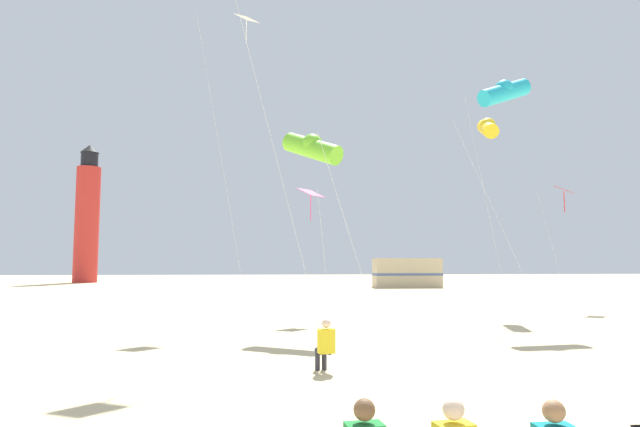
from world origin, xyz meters
TOP-DOWN VIEW (x-y plane):
  - kite_flyer_standing at (-1.21, 4.71)m, footprint 0.42×0.55m
  - kite_tube_lime at (-0.93, 11.75)m, footprint 3.52×3.53m
  - kite_diamond_scarlet at (12.92, 19.39)m, footprint 1.80×1.81m
  - kite_diamond_rainbow at (-0.66, 15.55)m, footprint 1.47×1.47m
  - kite_tube_gold at (8.10, 17.51)m, footprint 3.49×3.49m
  - kite_diamond_white at (-3.68, 17.01)m, footprint 2.87×2.87m
  - kite_tube_cyan at (7.11, 13.45)m, footprint 2.73×2.21m
  - lighthouse_distant at (-24.40, 59.93)m, footprint 2.80×2.80m
  - rv_van_tan at (10.89, 43.90)m, footprint 6.46×2.38m

SIDE VIEW (x-z plane):
  - kite_flyer_standing at x=-1.21m, z-range 0.03..1.19m
  - rv_van_tan at x=10.89m, z-range -0.01..2.79m
  - kite_diamond_rainbow at x=-0.66m, z-range 2.41..7.97m
  - kite_diamond_scarlet at x=12.92m, z-range 2.79..9.20m
  - kite_tube_lime at x=-0.93m, z-range 2.90..10.12m
  - lighthouse_distant at x=-24.40m, z-range -0.56..16.24m
  - kite_tube_gold at x=8.10m, z-range 4.10..13.71m
  - kite_tube_cyan at x=7.11m, z-range 4.33..14.40m
  - kite_diamond_white at x=-3.68m, z-range 6.02..19.98m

